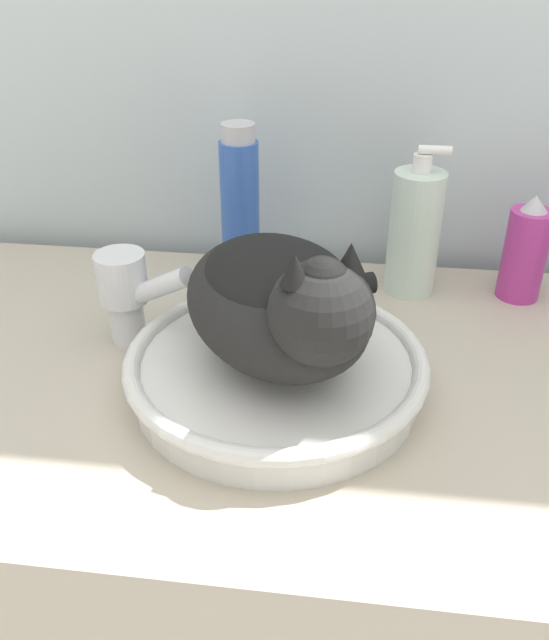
{
  "coord_description": "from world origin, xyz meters",
  "views": [
    {
      "loc": [
        0.06,
        -0.35,
        1.34
      ],
      "look_at": [
        -0.02,
        0.26,
        0.97
      ],
      "focal_mm": 38.0,
      "sensor_mm": 36.0,
      "label": 1
    }
  ],
  "objects": [
    {
      "name": "cat",
      "position": [
        -0.01,
        0.26,
        0.99
      ],
      "size": [
        0.29,
        0.32,
        0.17
      ],
      "rotation": [
        0.0,
        0.0,
        5.27
      ],
      "color": "black",
      "rests_on": "sink_basin"
    },
    {
      "name": "shampoo_bottle_tall",
      "position": [
        -0.11,
        0.54,
        0.98
      ],
      "size": [
        0.05,
        0.05,
        0.23
      ],
      "color": "#335BB7",
      "rests_on": "vanity_counter"
    },
    {
      "name": "sink_basin",
      "position": [
        -0.02,
        0.27,
        0.89
      ],
      "size": [
        0.34,
        0.34,
        0.05
      ],
      "color": "silver",
      "rests_on": "vanity_counter"
    },
    {
      "name": "wall_back",
      "position": [
        0.0,
        0.68,
        1.2
      ],
      "size": [
        8.0,
        0.05,
        2.4
      ],
      "color": "silver",
      "rests_on": "ground_plane"
    },
    {
      "name": "soap_pump_bottle",
      "position": [
        0.14,
        0.54,
        0.96
      ],
      "size": [
        0.07,
        0.07,
        0.21
      ],
      "color": "silver",
      "rests_on": "vanity_counter"
    },
    {
      "name": "faucet",
      "position": [
        -0.22,
        0.35,
        0.94
      ],
      "size": [
        0.13,
        0.08,
        0.13
      ],
      "rotation": [
        0.0,
        0.0,
        -0.39
      ],
      "color": "silver",
      "rests_on": "vanity_counter"
    },
    {
      "name": "spray_bottle_trigger",
      "position": [
        0.29,
        0.54,
        0.93
      ],
      "size": [
        0.06,
        0.06,
        0.15
      ],
      "color": "#B2338C",
      "rests_on": "vanity_counter"
    },
    {
      "name": "vanity_counter",
      "position": [
        0.0,
        0.31,
        0.43
      ],
      "size": [
        1.22,
        0.62,
        0.87
      ],
      "color": "#B2A893",
      "rests_on": "ground_plane"
    }
  ]
}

